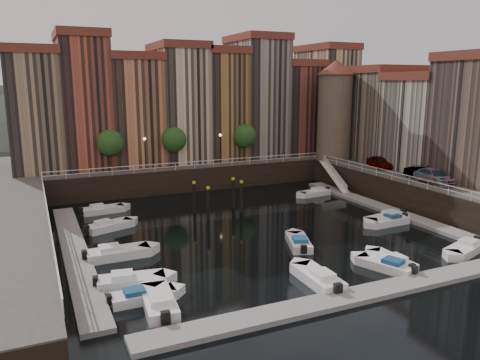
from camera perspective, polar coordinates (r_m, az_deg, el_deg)
name	(u,v)px	position (r m, az deg, el deg)	size (l,w,h in m)	color
ground	(248,226)	(45.97, 1.01, -5.64)	(200.00, 200.00, 0.00)	black
quay_far	(173,168)	(69.37, -8.16, 1.51)	(80.00, 20.00, 3.00)	black
quay_right	(471,189)	(61.24, 26.34, -0.99)	(20.00, 36.00, 3.00)	black
dock_left	(75,252)	(41.07, -19.49, -8.26)	(2.00, 28.00, 0.35)	gray
dock_right	(386,209)	(53.84, 17.32, -3.37)	(2.00, 28.00, 0.35)	gray
dock_near	(359,295)	(32.39, 14.29, -13.45)	(30.00, 2.00, 0.35)	gray
mountains	(101,102)	(151.15, -16.62, 9.14)	(145.00, 100.00, 18.00)	#2D382D
far_terrace	(199,103)	(66.94, -5.04, 9.36)	(48.70, 10.30, 17.50)	#9C8463
right_terrace	(429,117)	(62.84, 22.07, 7.12)	(9.30, 24.30, 14.00)	#786B5B
corner_tower	(335,109)	(66.66, 11.47, 8.51)	(5.20, 5.20, 13.80)	#6B5B4C
promenade_trees	(179,139)	(60.83, -7.45, 4.93)	(21.20, 3.20, 5.20)	black
street_lamps	(184,146)	(60.07, -6.85, 4.20)	(10.36, 0.36, 4.18)	black
railings	(229,179)	(49.33, -1.38, 0.13)	(36.08, 34.04, 0.52)	white
gangway	(334,175)	(62.36, 11.39, 0.62)	(2.78, 8.32, 3.73)	white
mooring_pilings	(220,198)	(50.04, -2.50, -2.23)	(5.13, 3.44, 3.78)	black
boat_left_0	(142,296)	(31.57, -11.91, -13.70)	(4.34, 1.58, 1.00)	white
boat_left_1	(130,281)	(33.87, -13.28, -11.87)	(4.96, 2.45, 1.11)	white
boat_left_2	(117,253)	(39.11, -14.81, -8.61)	(5.27, 1.98, 1.21)	white
boat_left_3	(109,226)	(46.48, -15.72, -5.42)	(4.83, 3.11, 1.09)	white
boat_left_4	(102,210)	(52.52, -16.48, -3.49)	(4.71, 2.12, 1.06)	white
boat_right_0	(466,249)	(43.16, 25.82, -7.53)	(4.89, 3.02, 1.10)	white
boat_right_1	(389,221)	(48.67, 17.70, -4.78)	(4.62, 1.88, 1.05)	white
boat_right_2	(388,218)	(49.34, 17.56, -4.49)	(5.26, 2.60, 1.18)	white
boat_right_4	(315,193)	(58.83, 9.12, -1.54)	(4.42, 2.03, 1.00)	white
boat_near_0	(159,303)	(30.41, -9.84, -14.53)	(2.31, 5.18, 1.17)	white
boat_near_1	(318,278)	(33.81, 9.53, -11.72)	(1.96, 5.07, 1.16)	white
boat_near_2	(387,265)	(37.28, 17.47, -9.90)	(3.13, 4.63, 1.05)	white
boat_near_3	(392,261)	(38.28, 18.02, -9.37)	(1.66, 4.45, 1.02)	white
car_a	(379,163)	(62.04, 16.61, 2.02)	(1.75, 4.36, 1.49)	gray
car_b	(420,174)	(56.28, 21.09, 0.67)	(1.43, 4.10, 1.35)	gray
car_c	(434,177)	(54.55, 22.60, 0.33)	(2.17, 5.35, 1.55)	gray
boat_extra_860	(299,243)	(40.66, 7.18, -7.58)	(3.09, 4.67, 1.06)	white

